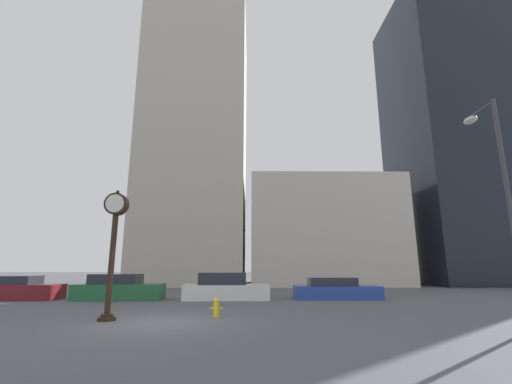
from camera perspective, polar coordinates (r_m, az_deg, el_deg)
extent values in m
plane|color=#515156|center=(12.24, -15.86, -20.23)|extent=(200.00, 200.00, 0.00)
cube|color=#BCB29E|center=(38.50, -9.61, 7.70)|extent=(10.30, 12.00, 29.65)
cube|color=beige|center=(36.59, 10.61, -6.88)|extent=(14.34, 12.00, 10.20)
cube|color=black|center=(45.00, 30.79, 8.16)|extent=(13.02, 12.00, 32.33)
cylinder|color=black|center=(13.24, -23.64, -18.80)|extent=(0.59, 0.59, 0.12)
cylinder|color=black|center=(13.22, -23.59, -18.32)|extent=(0.40, 0.40, 0.10)
cylinder|color=black|center=(13.13, -22.94, -10.84)|extent=(0.20, 0.20, 3.36)
cylinder|color=black|center=(13.31, -22.20, -1.90)|extent=(0.79, 0.36, 0.79)
cylinder|color=white|center=(13.13, -22.49, -1.75)|extent=(0.65, 0.02, 0.65)
cylinder|color=white|center=(13.48, -21.91, -2.05)|extent=(0.65, 0.02, 0.65)
sphere|color=black|center=(13.39, -22.04, 0.02)|extent=(0.12, 0.12, 0.12)
cube|color=maroon|center=(23.55, -35.22, -13.46)|extent=(4.75, 1.86, 0.82)
cube|color=#232833|center=(23.65, -35.51, -11.85)|extent=(2.63, 1.60, 0.46)
cube|color=#236038|center=(20.87, -21.77, -15.19)|extent=(4.69, 1.95, 0.84)
cube|color=#232833|center=(20.91, -22.23, -13.25)|extent=(2.60, 1.68, 0.53)
cube|color=silver|center=(19.64, -4.93, -16.27)|extent=(4.72, 2.05, 0.81)
cube|color=#232833|center=(19.61, -5.59, -14.16)|extent=(2.62, 1.74, 0.63)
cube|color=#28429E|center=(20.64, 13.24, -15.94)|extent=(4.82, 2.07, 0.71)
cube|color=#232833|center=(20.57, 12.49, -14.37)|extent=(2.67, 1.77, 0.45)
cylinder|color=yellow|center=(13.10, -6.62, -18.85)|extent=(0.21, 0.21, 0.54)
sphere|color=yellow|center=(13.06, -6.58, -17.53)|extent=(0.20, 0.20, 0.20)
cylinder|color=yellow|center=(13.11, -7.39, -18.71)|extent=(0.13, 0.07, 0.07)
cylinder|color=yellow|center=(13.08, -5.83, -18.76)|extent=(0.13, 0.07, 0.07)
cylinder|color=#38383D|center=(12.95, 36.65, -1.97)|extent=(0.14, 0.14, 7.11)
cylinder|color=#38383D|center=(14.29, 33.40, 11.32)|extent=(0.11, 1.20, 0.11)
ellipsoid|color=silver|center=(14.71, 32.14, 10.10)|extent=(0.36, 0.60, 0.24)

